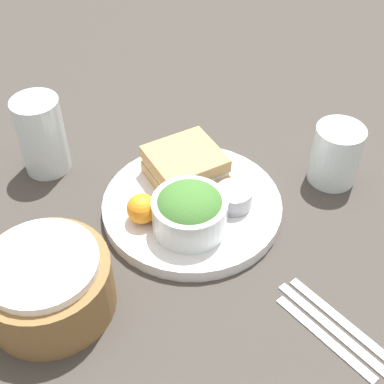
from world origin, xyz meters
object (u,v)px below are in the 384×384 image
object	(u,v)px
sandwich	(185,166)
dressing_cup	(233,198)
knife	(334,329)
drink_glass	(42,135)
bread_basket	(47,284)
fork	(343,321)
spoon	(325,337)
plate	(192,206)
salad_bowl	(190,211)
water_glass	(336,154)

from	to	relation	value
sandwich	dressing_cup	xyz separation A→B (m)	(-0.09, -0.04, -0.01)
knife	sandwich	bearing A→B (deg)	175.47
drink_glass	sandwich	bearing A→B (deg)	-130.33
bread_basket	fork	bearing A→B (deg)	-121.70
knife	spoon	xyz separation A→B (m)	(-0.00, 0.02, 0.00)
fork	spoon	size ratio (longest dim) A/B	1.11
knife	drink_glass	bearing A→B (deg)	-167.25
dressing_cup	drink_glass	xyz separation A→B (m)	(0.24, 0.22, 0.03)
knife	spoon	size ratio (longest dim) A/B	1.17
plate	drink_glass	bearing A→B (deg)	39.00
dressing_cup	salad_bowl	bearing A→B (deg)	96.79
fork	salad_bowl	bearing A→B (deg)	-167.31
drink_glass	bread_basket	distance (m)	0.29
sandwich	knife	size ratio (longest dim) A/B	0.62
knife	spoon	bearing A→B (deg)	-90.00
sandwich	water_glass	size ratio (longest dim) A/B	1.11
plate	bread_basket	world-z (taller)	bread_basket
dressing_cup	knife	world-z (taller)	dressing_cup
salad_bowl	spoon	xyz separation A→B (m)	(-0.23, -0.07, -0.05)
dressing_cup	sandwich	bearing A→B (deg)	23.28
dressing_cup	plate	bearing A→B (deg)	56.00
sandwich	spoon	distance (m)	0.33
sandwich	bread_basket	xyz separation A→B (m)	(-0.12, 0.26, -0.00)
plate	spoon	xyz separation A→B (m)	(-0.28, -0.04, -0.01)
dressing_cup	drink_glass	distance (m)	0.33
sandwich	drink_glass	bearing A→B (deg)	49.67
spoon	water_glass	distance (m)	0.31
salad_bowl	dressing_cup	world-z (taller)	salad_bowl
plate	sandwich	size ratio (longest dim) A/B	2.48
sandwich	spoon	bearing A→B (deg)	-174.80
sandwich	knife	distance (m)	0.33
dressing_cup	bread_basket	size ratio (longest dim) A/B	0.33
spoon	sandwich	bearing A→B (deg)	172.34
dressing_cup	spoon	distance (m)	0.24
bread_basket	fork	world-z (taller)	bread_basket
sandwich	dressing_cup	world-z (taller)	sandwich
water_glass	plate	bearing A→B (deg)	81.03
knife	spoon	world-z (taller)	same
fork	spoon	distance (m)	0.04
fork	spoon	world-z (taller)	same
drink_glass	spoon	distance (m)	0.53
drink_glass	fork	world-z (taller)	drink_glass
water_glass	bread_basket	bearing A→B (deg)	93.61
plate	fork	distance (m)	0.28
bread_basket	fork	distance (m)	0.38
salad_bowl	drink_glass	world-z (taller)	drink_glass
salad_bowl	spoon	bearing A→B (deg)	-162.82
spoon	bread_basket	bearing A→B (deg)	-138.65
dressing_cup	drink_glass	bearing A→B (deg)	42.23
fork	spoon	bearing A→B (deg)	-90.00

